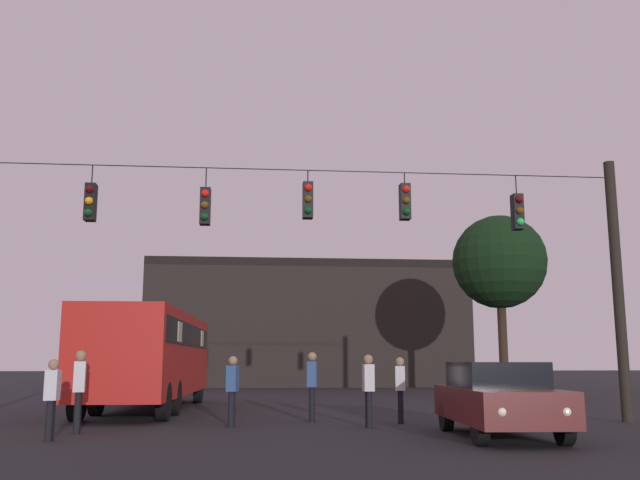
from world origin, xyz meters
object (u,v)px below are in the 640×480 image
car_near_right (498,398)px  tree_left_silhouette (499,263)px  city_bus (151,351)px  pedestrian_crossing_right (312,382)px  pedestrian_near_bus (368,386)px  pedestrian_trailing (400,386)px  pedestrian_far_side (232,387)px  pedestrian_crossing_left (52,395)px  pedestrian_crossing_center (79,386)px

car_near_right → tree_left_silhouette: tree_left_silhouette is taller
city_bus → pedestrian_crossing_right: (4.82, -4.67, -0.86)m
pedestrian_near_bus → pedestrian_trailing: pedestrian_near_bus is taller
car_near_right → pedestrian_near_bus: (-2.33, 2.32, 0.16)m
pedestrian_crossing_right → car_near_right: bearing=-49.2°
pedestrian_crossing_right → pedestrian_far_side: pedestrian_crossing_right is taller
pedestrian_crossing_left → pedestrian_crossing_center: pedestrian_crossing_center is taller
pedestrian_crossing_right → pedestrian_trailing: 2.30m
pedestrian_crossing_right → tree_left_silhouette: bearing=52.1°
pedestrian_crossing_right → pedestrian_far_side: 2.34m
city_bus → pedestrian_crossing_left: city_bus is taller
pedestrian_crossing_right → pedestrian_trailing: size_ratio=1.08×
pedestrian_crossing_left → pedestrian_crossing_center: (0.16, 1.47, 0.13)m
car_near_right → pedestrian_crossing_left: bearing=179.3°
tree_left_silhouette → pedestrian_crossing_center: bearing=-135.0°
car_near_right → pedestrian_near_bus: pedestrian_near_bus is taller
pedestrian_crossing_right → pedestrian_near_bus: bearing=-55.9°
pedestrian_trailing → pedestrian_crossing_right: bearing=160.4°
tree_left_silhouette → car_near_right: bearing=-110.3°
car_near_right → pedestrian_far_side: 6.26m
pedestrian_crossing_left → pedestrian_crossing_right: bearing=36.1°
city_bus → tree_left_silhouette: tree_left_silhouette is taller
pedestrian_crossing_left → city_bus: bearing=85.8°
city_bus → car_near_right: bearing=-46.4°
pedestrian_crossing_center → pedestrian_trailing: size_ratio=1.08×
pedestrian_trailing → pedestrian_near_bus: bearing=-134.3°
car_near_right → tree_left_silhouette: 18.33m
pedestrian_crossing_left → pedestrian_crossing_center: bearing=83.8°
city_bus → pedestrian_far_side: (2.81, -5.86, -0.93)m
car_near_right → pedestrian_trailing: pedestrian_trailing is taller
pedestrian_near_bus → pedestrian_crossing_center: bearing=-173.4°
car_near_right → pedestrian_trailing: size_ratio=2.70×
pedestrian_crossing_left → pedestrian_crossing_right: pedestrian_crossing_right is taller
pedestrian_trailing → pedestrian_crossing_left: bearing=-157.2°
car_near_right → pedestrian_crossing_right: size_ratio=2.49×
car_near_right → pedestrian_crossing_center: size_ratio=2.49×
pedestrian_crossing_center → city_bus: bearing=86.3°
pedestrian_crossing_center → pedestrian_near_bus: pedestrian_crossing_center is taller
car_near_right → pedestrian_trailing: (-1.36, 3.32, 0.13)m
pedestrian_trailing → pedestrian_far_side: size_ratio=0.99×
pedestrian_near_bus → tree_left_silhouette: tree_left_silhouette is taller
city_bus → pedestrian_trailing: 8.91m
pedestrian_crossing_left → pedestrian_trailing: bearing=22.8°
pedestrian_crossing_center → tree_left_silhouette: (14.92, 14.90, 4.99)m
pedestrian_crossing_left → pedestrian_crossing_right: (5.45, 3.98, 0.12)m
city_bus → pedestrian_near_bus: (6.02, -6.44, -0.91)m
pedestrian_trailing → tree_left_silhouette: tree_left_silhouette is taller
city_bus → pedestrian_crossing_center: city_bus is taller
car_near_right → pedestrian_far_side: bearing=152.4°
city_bus → pedestrian_crossing_left: (-0.63, -8.65, -0.98)m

